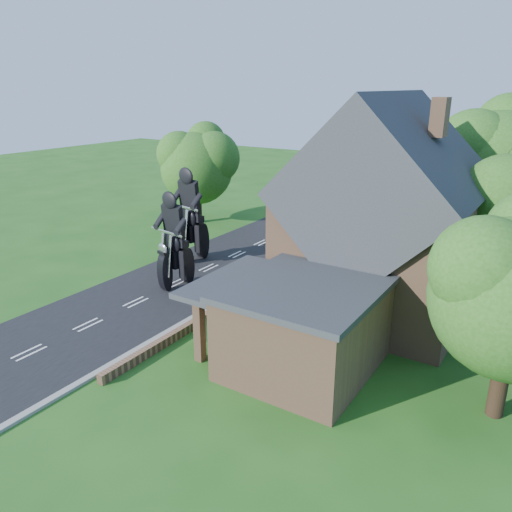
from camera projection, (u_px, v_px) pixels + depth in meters
The scene contains 17 objects.
ground at pixel (136, 302), 25.33m from camera, with size 120.00×120.00×0.00m, color #1E4F16.
road at pixel (136, 302), 25.33m from camera, with size 7.00×80.00×0.02m, color black.
kerb at pixel (191, 319), 23.44m from camera, with size 0.30×80.00×0.12m, color gray.
garden_wall at pixel (260, 285), 27.04m from camera, with size 0.30×22.00×0.40m, color #8B6246.
house at pixel (383, 223), 23.32m from camera, with size 9.54×8.64×10.24m.
annex at pixel (302, 325), 19.07m from camera, with size 7.05×5.94×3.44m.
tree_behind_house at pixel (507, 162), 28.88m from camera, with size 7.81×7.20×10.08m.
tree_behind_left at pixel (408, 161), 32.90m from camera, with size 6.94×6.40×9.16m.
tree_far_road at pixel (201, 162), 38.49m from camera, with size 6.08×5.60×7.84m.
shrub_a at pixel (205, 326), 21.64m from camera, with size 0.90×0.90×1.10m, color #133E1A.
shrub_b at pixel (238, 306), 23.63m from camera, with size 0.90×0.90×1.10m, color #133E1A.
shrub_c at pixel (266, 289), 25.62m from camera, with size 0.90×0.90×1.10m, color #133E1A.
shrub_d at pixel (310, 261), 29.59m from camera, with size 0.90×0.90×1.10m, color #133E1A.
shrub_e at pixel (328, 250), 31.58m from camera, with size 0.90×0.90×1.10m, color #133E1A.
shrub_f at pixel (344, 240), 33.57m from camera, with size 0.90×0.90×1.10m, color #133E1A.
motorcycle_lead at pixel (176, 273), 27.04m from camera, with size 0.43×1.71×1.59m, color black, non-canonical shape.
motorcycle_follow at pixel (192, 247), 31.05m from camera, with size 0.48×1.89×1.76m, color black, non-canonical shape.
Camera 1 is at (17.71, -16.18, 10.46)m, focal length 35.00 mm.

